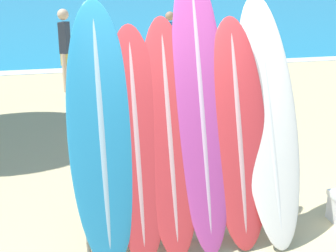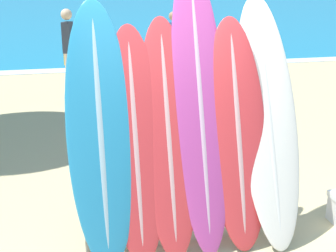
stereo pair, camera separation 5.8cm
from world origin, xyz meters
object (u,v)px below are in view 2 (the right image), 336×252
Objects in this scene: surfboard_slot_1 at (135,144)px; person_near_water at (68,47)px; surfboard_rack at (187,195)px; surfboard_slot_4 at (237,134)px; surfboard_slot_5 at (268,120)px; person_mid_beach at (173,42)px; surfboard_slot_2 at (168,138)px; surfboard_slot_0 at (100,134)px; surfboard_slot_3 at (200,109)px.

person_near_water is (-0.45, 6.34, -0.06)m from surfboard_slot_1.
surfboard_slot_4 is (0.48, 0.02, 0.57)m from surfboard_rack.
surfboard_slot_5 is 6.52m from person_near_water.
surfboard_slot_4 is at bearing 37.77° from person_near_water.
surfboard_slot_5 is 1.30× the size of person_near_water.
surfboard_slot_1 is at bearing -102.51° from person_mid_beach.
person_mid_beach is (1.71, 7.08, -0.18)m from surfboard_slot_2.
surfboard_rack is at bearing -174.26° from surfboard_slot_5.
surfboard_slot_2 reaches higher than person_near_water.
surfboard_slot_0 is 0.32m from surfboard_slot_1.
surfboard_slot_3 is at bearing 165.61° from surfboard_slot_4.
surfboard_slot_2 is 0.98m from surfboard_slot_5.
surfboard_rack is at bearing -177.29° from surfboard_slot_4.
surfboard_slot_1 is 0.90× the size of surfboard_slot_5.
surfboard_slot_5 is (0.66, -0.03, -0.14)m from surfboard_slot_3.
surfboard_slot_1 reaches higher than person_near_water.
surfboard_rack is at bearing -3.14° from surfboard_slot_1.
surfboard_rack is at bearing -12.45° from surfboard_slot_2.
surfboard_slot_0 reaches higher than surfboard_rack.
surfboard_slot_4 is (0.65, -0.01, -0.00)m from surfboard_slot_2.
person_near_water is at bearing 94.09° from surfboard_slot_1.
surfboard_slot_1 is at bearing 176.86° from surfboard_rack.
surfboard_slot_0 is 6.31m from person_near_water.
surfboard_slot_5 is at bearing 5.74° from surfboard_rack.
surfboard_slot_0 is 1.08× the size of surfboard_slot_2.
person_near_water is at bearing 105.35° from surfboard_slot_5.
surfboard_slot_3 reaches higher than surfboard_rack.
person_mid_beach is (1.54, 7.11, 0.39)m from surfboard_rack.
surfboard_slot_4 is 7.17m from person_mid_beach.
person_mid_beach is at bearing 78.72° from surfboard_slot_3.
surfboard_slot_3 reaches higher than surfboard_slot_5.
surfboard_slot_1 is at bearing -5.29° from surfboard_slot_0.
surfboard_slot_0 is 1.42× the size of person_mid_beach.
surfboard_slot_0 is at bearing 174.71° from surfboard_slot_1.
surfboard_slot_5 reaches higher than surfboard_slot_0.
surfboard_slot_2 reaches higher than surfboard_slot_1.
surfboard_slot_0 reaches higher than surfboard_slot_1.
person_near_water is (-0.75, 6.33, -0.09)m from surfboard_slot_2.
surfboard_slot_4 is 6.49m from person_near_water.
surfboard_slot_5 reaches higher than surfboard_slot_4.
surfboard_slot_3 is at bearing 34.96° from person_near_water.
surfboard_rack is at bearing 33.54° from person_near_water.
surfboard_slot_2 is 0.92× the size of surfboard_slot_5.
surfboard_slot_5 is 7.08m from person_mid_beach.
surfboard_slot_4 reaches higher than person_near_water.
surfboard_slot_5 is at bearing -2.47° from surfboard_slot_3.
surfboard_slot_5 is at bearing 0.99° from surfboard_slot_0.
surfboard_slot_3 reaches higher than person_near_water.
person_near_water is at bearing 99.65° from surfboard_slot_3.
surfboard_slot_3 is 0.42m from surfboard_slot_4.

